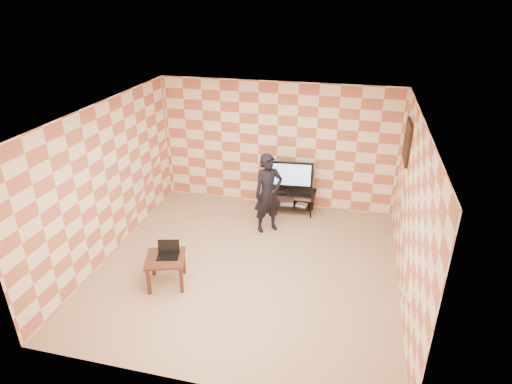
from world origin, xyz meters
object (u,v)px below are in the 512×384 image
at_px(side_table, 166,262).
at_px(tv, 292,175).
at_px(tv_stand, 291,196).
at_px(person, 268,193).

bearing_deg(side_table, tv, 62.09).
relative_size(tv, side_table, 1.16).
height_order(tv_stand, person, person).
bearing_deg(person, side_table, -156.61).
height_order(tv, side_table, tv).
relative_size(tv, person, 0.56).
bearing_deg(side_table, person, 59.32).
bearing_deg(person, tv_stand, 33.60).
relative_size(side_table, person, 0.48).
xyz_separation_m(side_table, person, (1.23, 2.07, 0.38)).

